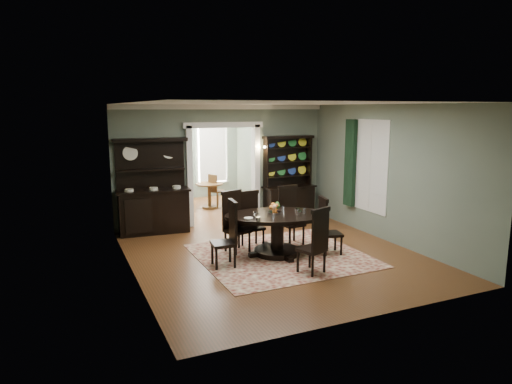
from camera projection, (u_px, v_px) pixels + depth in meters
room at (274, 178)px, 8.88m from camera, size 5.51×6.01×3.01m
parlor at (195, 155)px, 13.83m from camera, size 3.51×3.50×3.01m
doorway_trim at (223, 160)px, 11.54m from camera, size 2.08×0.25×2.57m
right_window at (360, 165)px, 10.75m from camera, size 0.15×1.47×2.12m
wall_sconce at (260, 148)px, 11.73m from camera, size 0.27×0.21×0.21m
rug at (281, 256)px, 9.12m from camera, size 3.22×3.03×0.01m
dining_table at (277, 226)px, 9.13m from camera, size 2.41×2.41×0.83m
centerpiece at (274, 211)px, 9.08m from camera, size 1.34×0.86×0.22m
chair_far_left at (234, 220)px, 9.33m from camera, size 0.57×0.55×1.26m
chair_far_mid at (251, 217)px, 9.67m from camera, size 0.47×0.45×1.19m
chair_far_right at (290, 213)px, 9.87m from camera, size 0.51×0.49×1.27m
chair_end_left at (229, 232)px, 8.43m from camera, size 0.48×0.50×1.25m
chair_end_right at (327, 224)px, 9.13m from camera, size 0.49×0.51×1.17m
chair_near at (316, 240)px, 8.01m from camera, size 0.57×0.55×1.22m
sideboard at (153, 200)px, 10.72m from camera, size 1.73×0.71×2.23m
welsh_dresser at (288, 189)px, 12.17m from camera, size 1.42×0.55×2.20m
parlor_table at (209, 192)px, 13.40m from camera, size 0.80×0.80×0.74m
parlor_chair_left at (186, 193)px, 13.09m from camera, size 0.45×0.44×0.97m
parlor_chair_right at (216, 189)px, 13.57m from camera, size 0.47×0.46×0.99m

